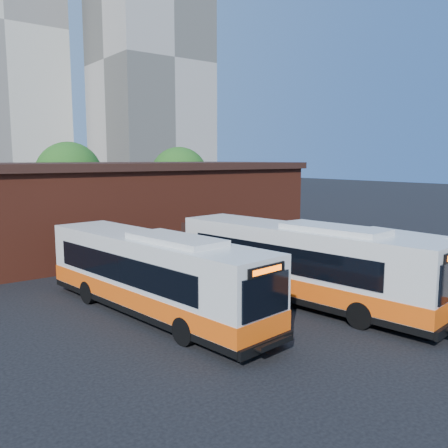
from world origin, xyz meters
TOP-DOWN VIEW (x-y plane):
  - ground at (0.00, 0.00)m, footprint 220.00×220.00m
  - bus_midwest at (-4.94, 4.64)m, footprint 4.24×13.46m
  - bus_mideast at (1.46, 1.98)m, footprint 4.65×14.05m
  - bus_east at (4.89, 0.61)m, footprint 2.68×12.24m
  - transit_worker at (2.79, -1.22)m, footprint 0.61×0.73m
  - depot_building at (0.00, 20.00)m, footprint 28.60×12.60m
  - tree_mid at (2.00, 34.00)m, footprint 6.56×6.56m
  - tree_east at (13.00, 31.00)m, footprint 6.24×6.24m
  - tower_right at (30.00, 68.00)m, footprint 18.00×18.00m

SIDE VIEW (x-z plane):
  - ground at x=0.00m, z-range 0.00..0.00m
  - transit_worker at x=2.79m, z-range 0.00..1.70m
  - bus_east at x=4.89m, z-range -0.15..3.17m
  - bus_midwest at x=-4.94m, z-range -0.17..3.45m
  - bus_mideast at x=1.46m, z-range -0.17..3.60m
  - depot_building at x=0.00m, z-range 0.06..6.46m
  - tree_east at x=13.00m, z-range 0.85..8.81m
  - tree_mid at x=2.00m, z-range 0.90..9.26m
  - tower_right at x=30.00m, z-range -0.26..48.94m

